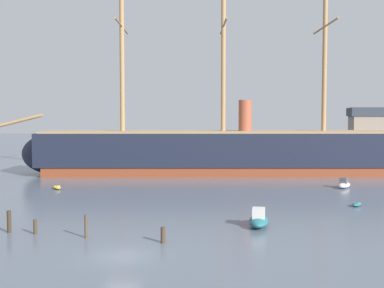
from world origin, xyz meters
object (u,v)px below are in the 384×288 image
(motorboat_far_left, at_px, (81,164))
(mooring_piling_midwater, at_px, (86,226))
(dinghy_mid_left, at_px, (57,187))
(motorboat_alongside_stern, at_px, (344,184))
(motorboat_distant_centre, at_px, (252,162))
(dinghy_mid_right, at_px, (357,204))
(mooring_piling_right_pair, at_px, (9,222))
(motorboat_foreground_right, at_px, (259,220))
(mooring_piling_nearest, at_px, (35,227))
(mooring_piling_left_pair, at_px, (163,235))
(tall_ship, at_px, (223,151))

(motorboat_far_left, distance_m, mooring_piling_midwater, 56.57)
(dinghy_mid_left, distance_m, motorboat_alongside_stern, 39.26)
(motorboat_distant_centre, distance_m, mooring_piling_midwater, 61.16)
(dinghy_mid_left, relative_size, motorboat_far_left, 0.63)
(dinghy_mid_right, xyz_separation_m, mooring_piling_right_pair, (-30.46, -19.11, 0.73))
(motorboat_foreground_right, bearing_deg, motorboat_far_left, 130.93)
(mooring_piling_right_pair, bearing_deg, mooring_piling_nearest, -0.22)
(motorboat_foreground_right, distance_m, motorboat_alongside_stern, 27.57)
(motorboat_far_left, relative_size, mooring_piling_left_pair, 2.72)
(motorboat_foreground_right, xyz_separation_m, mooring_piling_midwater, (-13.50, -7.20, 0.35))
(mooring_piling_right_pair, bearing_deg, dinghy_mid_left, 108.66)
(motorboat_alongside_stern, bearing_deg, motorboat_far_left, 159.32)
(motorboat_foreground_right, height_order, motorboat_alongside_stern, motorboat_foreground_right)
(dinghy_mid_left, distance_m, mooring_piling_nearest, 25.50)
(dinghy_mid_left, height_order, mooring_piling_nearest, mooring_piling_nearest)
(motorboat_distant_centre, bearing_deg, dinghy_mid_left, -121.54)
(motorboat_foreground_right, bearing_deg, mooring_piling_nearest, -159.01)
(mooring_piling_left_pair, height_order, mooring_piling_right_pair, mooring_piling_right_pair)
(motorboat_far_left, bearing_deg, motorboat_distant_centre, 16.71)
(dinghy_mid_right, relative_size, mooring_piling_left_pair, 1.59)
(tall_ship, relative_size, mooring_piling_midwater, 38.18)
(motorboat_distant_centre, xyz_separation_m, mooring_piling_right_pair, (-14.94, -60.45, 0.35))
(motorboat_alongside_stern, relative_size, mooring_piling_left_pair, 2.95)
(mooring_piling_nearest, bearing_deg, dinghy_mid_right, 34.35)
(motorboat_alongside_stern, bearing_deg, tall_ship, 148.03)
(mooring_piling_left_pair, bearing_deg, motorboat_distant_centre, 88.94)
(tall_ship, height_order, motorboat_foreground_right, tall_ship)
(motorboat_distant_centre, height_order, mooring_piling_left_pair, motorboat_distant_centre)
(mooring_piling_right_pair, bearing_deg, tall_ship, 75.49)
(mooring_piling_right_pair, bearing_deg, motorboat_foreground_right, 18.64)
(dinghy_mid_right, distance_m, mooring_piling_nearest, 33.90)
(tall_ship, distance_m, motorboat_foreground_right, 38.78)
(tall_ship, relative_size, motorboat_distant_centre, 17.02)
(motorboat_foreground_right, distance_m, dinghy_mid_left, 32.90)
(motorboat_alongside_stern, height_order, mooring_piling_midwater, mooring_piling_midwater)
(motorboat_foreground_right, bearing_deg, mooring_piling_right_pair, -161.36)
(mooring_piling_left_pair, relative_size, mooring_piling_right_pair, 0.66)
(mooring_piling_left_pair, bearing_deg, mooring_piling_right_pair, 178.49)
(motorboat_alongside_stern, bearing_deg, mooring_piling_right_pair, -132.60)
(motorboat_alongside_stern, height_order, mooring_piling_left_pair, motorboat_alongside_stern)
(motorboat_distant_centre, bearing_deg, motorboat_far_left, -163.29)
(motorboat_alongside_stern, distance_m, motorboat_distant_centre, 31.54)
(dinghy_mid_right, height_order, mooring_piling_midwater, mooring_piling_midwater)
(tall_ship, bearing_deg, dinghy_mid_right, -53.31)
(motorboat_far_left, xyz_separation_m, motorboat_distant_centre, (32.21, 9.67, 0.11))
(tall_ship, distance_m, mooring_piling_nearest, 45.56)
(motorboat_distant_centre, bearing_deg, motorboat_foreground_right, -83.85)
(dinghy_mid_left, relative_size, motorboat_alongside_stern, 0.58)
(motorboat_foreground_right, xyz_separation_m, mooring_piling_left_pair, (-6.89, -7.35, 0.02))
(motorboat_alongside_stern, bearing_deg, mooring_piling_nearest, -130.16)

